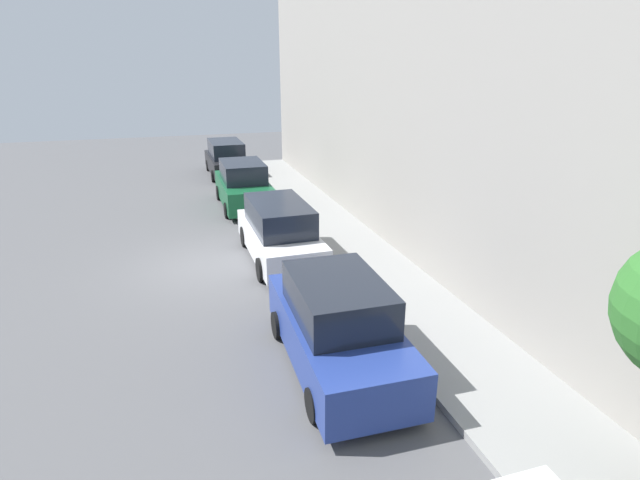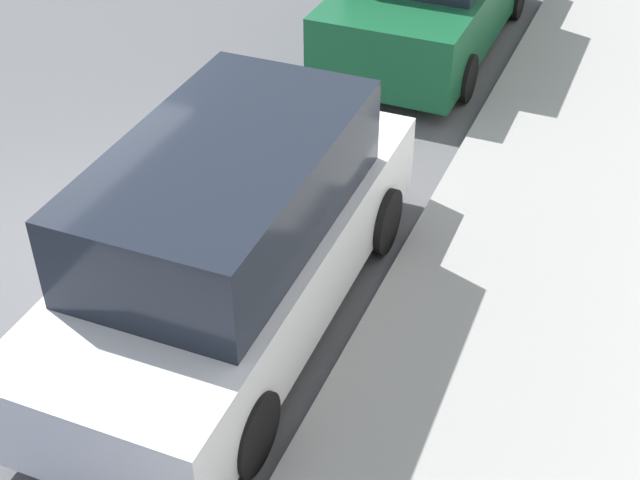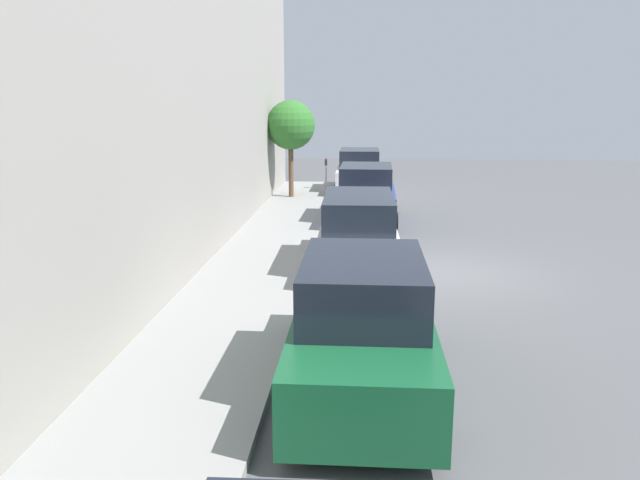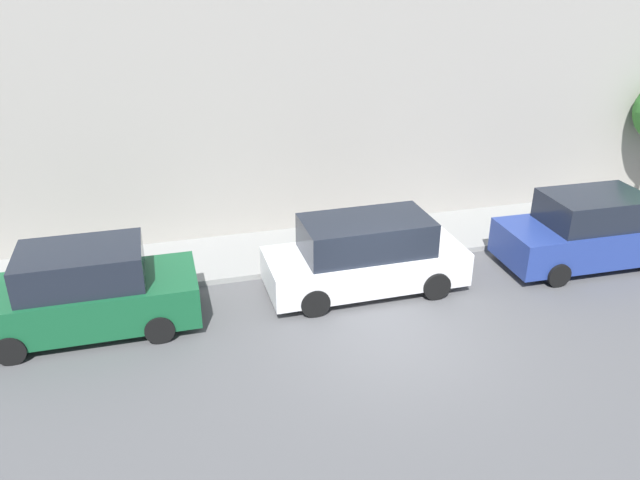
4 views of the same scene
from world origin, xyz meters
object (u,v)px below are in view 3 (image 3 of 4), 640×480
(parked_minivan_third, at_px, (358,234))
(street_tree, at_px, (291,126))
(parked_suv_nearest, at_px, (359,173))
(parked_suv_second, at_px, (366,196))
(parking_meter_near, at_px, (326,170))
(parked_suv_fourth, at_px, (363,328))

(parked_minivan_third, relative_size, street_tree, 1.23)
(parked_suv_nearest, height_order, street_tree, street_tree)
(parked_suv_second, height_order, street_tree, street_tree)
(parked_minivan_third, distance_m, parking_meter_near, 13.54)
(parked_suv_nearest, distance_m, parked_minivan_third, 13.22)
(parking_meter_near, relative_size, street_tree, 0.35)
(parked_suv_second, xyz_separation_m, parking_meter_near, (1.81, -7.20, 0.08))
(parked_minivan_third, bearing_deg, street_tree, -74.96)
(parked_suv_fourth, bearing_deg, parked_suv_second, -90.28)
(street_tree, bearing_deg, parked_suv_second, 123.77)
(street_tree, bearing_deg, parking_meter_near, -117.58)
(parked_suv_nearest, xyz_separation_m, parked_suv_fourth, (-0.22, 19.73, 0.00))
(parked_suv_second, relative_size, parking_meter_near, 3.46)
(parked_suv_second, relative_size, parked_suv_fourth, 1.01)
(parked_suv_nearest, bearing_deg, parked_minivan_third, 90.39)
(parked_suv_second, xyz_separation_m, parked_suv_fourth, (0.06, 12.76, -0.00))
(parked_minivan_third, relative_size, parked_suv_fourth, 1.03)
(parked_minivan_third, relative_size, parking_meter_near, 3.52)
(street_tree, bearing_deg, parked_suv_nearest, -141.21)
(parked_suv_second, distance_m, parked_minivan_third, 6.25)
(parked_suv_second, distance_m, street_tree, 6.04)
(parked_minivan_third, bearing_deg, parked_suv_second, -91.77)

